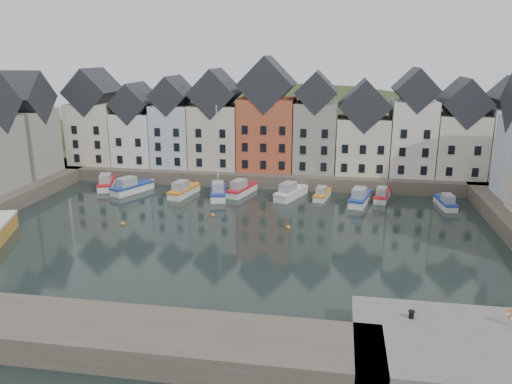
% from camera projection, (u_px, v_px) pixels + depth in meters
% --- Properties ---
extents(ground, '(260.00, 260.00, 0.00)m').
position_uv_depth(ground, '(230.00, 241.00, 55.53)').
color(ground, black).
rests_on(ground, ground).
extents(far_quay, '(90.00, 16.00, 2.00)m').
position_uv_depth(far_quay, '(268.00, 171.00, 83.75)').
color(far_quay, '#51483E').
rests_on(far_quay, ground).
extents(near_quay, '(18.00, 10.00, 2.00)m').
position_uv_depth(near_quay, '(492.00, 355.00, 32.77)').
color(near_quay, '#60605E').
rests_on(near_quay, ground).
extents(near_wall, '(50.00, 6.00, 2.00)m').
position_uv_depth(near_wall, '(29.00, 328.00, 35.95)').
color(near_wall, '#51483E').
rests_on(near_wall, ground).
extents(hillside, '(153.60, 70.40, 64.00)m').
position_uv_depth(hillside, '(284.00, 226.00, 113.55)').
color(hillside, '#24341A').
rests_on(hillside, ground).
extents(far_terrace, '(72.37, 8.16, 17.78)m').
position_uv_depth(far_terrace, '(287.00, 126.00, 79.22)').
color(far_terrace, beige).
rests_on(far_terrace, far_quay).
extents(left_terrace, '(7.65, 17.00, 15.69)m').
position_uv_depth(left_terrace, '(5.00, 134.00, 71.68)').
color(left_terrace, gray).
rests_on(left_terrace, left_quay).
extents(mooring_buoys, '(20.50, 5.50, 0.50)m').
position_uv_depth(mooring_buoys, '(208.00, 222.00, 61.19)').
color(mooring_buoys, orange).
rests_on(mooring_buoys, ground).
extents(boat_a, '(4.14, 7.07, 2.60)m').
position_uv_depth(boat_a, '(106.00, 183.00, 76.90)').
color(boat_a, silver).
rests_on(boat_a, ground).
extents(boat_b, '(4.93, 7.28, 2.70)m').
position_uv_depth(boat_b, '(131.00, 187.00, 74.39)').
color(boat_b, silver).
rests_on(boat_b, ground).
extents(boat_c, '(3.37, 6.91, 2.55)m').
position_uv_depth(boat_c, '(183.00, 191.00, 72.79)').
color(boat_c, silver).
rests_on(boat_c, ground).
extents(boat_d, '(3.73, 7.30, 13.36)m').
position_uv_depth(boat_d, '(218.00, 191.00, 71.93)').
color(boat_d, silver).
rests_on(boat_d, ground).
extents(boat_e, '(3.83, 7.00, 2.57)m').
position_uv_depth(boat_e, '(241.00, 189.00, 73.45)').
color(boat_e, silver).
rests_on(boat_e, ground).
extents(boat_f, '(4.61, 7.19, 2.65)m').
position_uv_depth(boat_f, '(290.00, 193.00, 71.62)').
color(boat_f, silver).
rests_on(boat_f, ground).
extents(boat_g, '(2.56, 5.59, 2.07)m').
position_uv_depth(boat_g, '(322.00, 194.00, 71.41)').
color(boat_g, silver).
rests_on(boat_g, ground).
extents(boat_h, '(3.61, 7.16, 2.63)m').
position_uv_depth(boat_h, '(360.00, 198.00, 68.92)').
color(boat_h, silver).
rests_on(boat_h, ground).
extents(boat_i, '(2.79, 5.87, 2.16)m').
position_uv_depth(boat_i, '(382.00, 196.00, 70.65)').
color(boat_i, silver).
rests_on(boat_i, ground).
extents(boat_j, '(2.36, 5.78, 2.16)m').
position_uv_depth(boat_j, '(446.00, 203.00, 67.31)').
color(boat_j, silver).
rests_on(boat_j, ground).
extents(mooring_bollard, '(0.48, 0.48, 0.56)m').
position_uv_depth(mooring_bollard, '(411.00, 314.00, 35.33)').
color(mooring_bollard, black).
rests_on(mooring_bollard, near_quay).
extents(life_ring_post, '(0.80, 0.17, 1.30)m').
position_uv_depth(life_ring_post, '(512.00, 314.00, 34.19)').
color(life_ring_post, gray).
rests_on(life_ring_post, near_quay).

